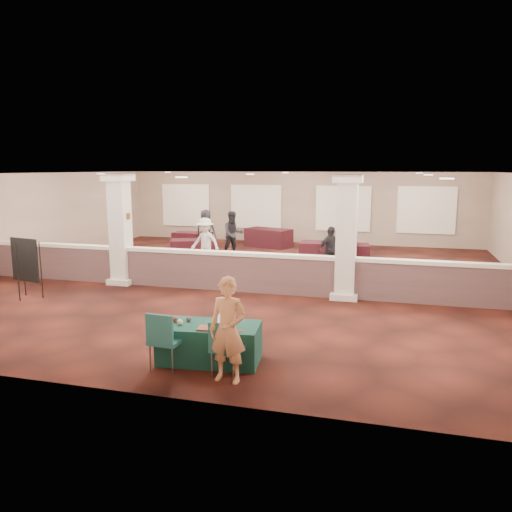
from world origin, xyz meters
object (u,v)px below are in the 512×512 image
(near_table, at_px, (210,343))
(far_table_front_right, at_px, (336,271))
(conf_chair_side, at_px, (164,336))
(attendee_b, at_px, (205,243))
(conf_chair_main, at_px, (225,345))
(attendee_a, at_px, (233,234))
(attendee_d, at_px, (206,230))
(attendee_c, at_px, (330,250))
(far_table_back_right, at_px, (343,254))
(far_table_back_center, at_px, (269,238))
(far_table_front_left, at_px, (194,249))
(easel_board, at_px, (25,260))
(woman, at_px, (228,330))
(far_table_back_left, at_px, (192,240))
(far_table_front_center, at_px, (328,253))

(near_table, xyz_separation_m, far_table_front_right, (1.45, 6.80, 0.02))
(conf_chair_side, distance_m, attendee_b, 8.87)
(conf_chair_main, relative_size, attendee_a, 0.54)
(attendee_a, xyz_separation_m, attendee_d, (-1.51, 1.02, -0.02))
(attendee_c, bearing_deg, far_table_back_right, 36.09)
(far_table_back_center, bearing_deg, attendee_a, -105.58)
(far_table_front_right, relative_size, attendee_a, 1.00)
(attendee_b, bearing_deg, far_table_front_left, 134.02)
(conf_chair_main, distance_m, attendee_b, 9.23)
(conf_chair_side, height_order, far_table_back_center, conf_chair_side)
(conf_chair_main, bearing_deg, attendee_a, 116.03)
(conf_chair_side, xyz_separation_m, far_table_back_center, (-1.53, 13.47, -0.21))
(conf_chair_main, distance_m, far_table_back_right, 10.33)
(far_table_back_center, relative_size, attendee_b, 1.14)
(far_table_front_left, height_order, attendee_c, attendee_c)
(easel_board, distance_m, far_table_back_right, 10.22)
(woman, distance_m, far_table_back_left, 13.85)
(conf_chair_side, xyz_separation_m, attendee_b, (-2.53, 8.50, 0.25))
(conf_chair_main, bearing_deg, attendee_b, 121.83)
(far_table_back_right, relative_size, attendee_c, 1.17)
(far_table_front_center, relative_size, attendee_c, 1.29)
(far_table_back_left, bearing_deg, woman, -65.19)
(far_table_back_left, bearing_deg, far_table_front_right, -37.16)
(easel_board, distance_m, attendee_b, 5.93)
(near_table, relative_size, far_table_back_right, 0.97)
(far_table_back_right, xyz_separation_m, attendee_b, (-4.50, -1.80, 0.49))
(conf_chair_main, bearing_deg, far_table_back_right, 93.85)
(woman, bearing_deg, far_table_front_right, 87.79)
(attendee_d, bearing_deg, near_table, 110.06)
(woman, xyz_separation_m, attendee_c, (0.55, 8.70, -0.09))
(far_table_front_left, bearing_deg, far_table_front_center, 0.00)
(near_table, height_order, conf_chair_main, conf_chair_main)
(easel_board, xyz_separation_m, far_table_front_center, (7.00, 6.71, -0.61))
(easel_board, distance_m, far_table_front_left, 7.02)
(easel_board, bearing_deg, attendee_b, 70.92)
(attendee_a, height_order, attendee_d, attendee_a)
(far_table_back_left, bearing_deg, far_table_back_right, -18.12)
(easel_board, height_order, attendee_a, attendee_a)
(far_table_front_left, bearing_deg, far_table_back_right, 2.06)
(attendee_a, distance_m, attendee_d, 1.82)
(easel_board, bearing_deg, far_table_front_center, 55.11)
(far_table_back_center, xyz_separation_m, attendee_d, (-2.25, -1.65, 0.45))
(far_table_front_right, xyz_separation_m, far_table_back_center, (-3.57, 6.07, 0.04))
(far_table_front_left, xyz_separation_m, attendee_c, (5.31, -1.50, 0.41))
(far_table_back_right, bearing_deg, far_table_front_center, -158.20)
(far_table_back_right, bearing_deg, far_table_back_center, 137.78)
(far_table_back_left, relative_size, far_table_back_right, 0.90)
(near_table, relative_size, attendee_c, 1.14)
(attendee_b, bearing_deg, attendee_c, 11.70)
(near_table, bearing_deg, attendee_b, 105.40)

